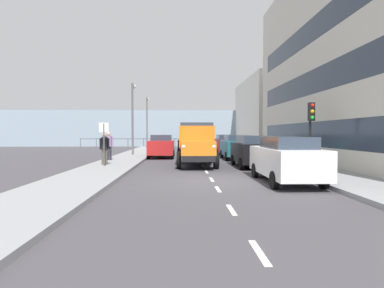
% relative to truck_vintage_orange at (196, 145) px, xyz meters
% --- Properties ---
extents(ground_plane, '(80.00, 80.00, 0.00)m').
position_rel_truck_vintage_orange_xyz_m(ground_plane, '(-0.36, -4.50, -1.18)').
color(ground_plane, '#423F44').
extents(sidewalk_left, '(2.70, 38.99, 0.15)m').
position_rel_truck_vintage_orange_xyz_m(sidewalk_left, '(-5.36, -4.50, -1.10)').
color(sidewalk_left, gray).
rests_on(sidewalk_left, ground_plane).
extents(sidewalk_right, '(2.70, 38.99, 0.15)m').
position_rel_truck_vintage_orange_xyz_m(sidewalk_right, '(4.63, -4.50, -1.10)').
color(sidewalk_right, gray).
rests_on(sidewalk_right, ground_plane).
extents(road_centreline_markings, '(0.12, 33.93, 0.01)m').
position_rel_truck_vintage_orange_xyz_m(road_centreline_markings, '(-0.36, -3.15, -1.17)').
color(road_centreline_markings, silver).
rests_on(road_centreline_markings, ground_plane).
extents(building_terrace, '(7.20, 22.10, 12.60)m').
position_rel_truck_vintage_orange_xyz_m(building_terrace, '(-10.29, -0.74, 5.12)').
color(building_terrace, beige).
rests_on(building_terrace, ground_plane).
extents(building_far_block, '(7.19, 13.70, 8.11)m').
position_rel_truck_vintage_orange_xyz_m(building_far_block, '(-10.30, -20.05, 2.88)').
color(building_far_block, silver).
rests_on(building_far_block, ground_plane).
extents(sea_horizon, '(80.00, 0.80, 5.00)m').
position_rel_truck_vintage_orange_xyz_m(sea_horizon, '(-0.36, -26.99, 1.32)').
color(sea_horizon, '#8C9EAD').
rests_on(sea_horizon, ground_plane).
extents(seawall_railing, '(28.08, 0.08, 1.20)m').
position_rel_truck_vintage_orange_xyz_m(seawall_railing, '(-0.36, -23.39, -0.26)').
color(seawall_railing, '#4C5156').
rests_on(seawall_railing, ground_plane).
extents(truck_vintage_orange, '(2.17, 5.64, 2.43)m').
position_rel_truck_vintage_orange_xyz_m(truck_vintage_orange, '(0.00, 0.00, 0.00)').
color(truck_vintage_orange, black).
rests_on(truck_vintage_orange, ground_plane).
extents(car_white_kerbside_near, '(1.84, 4.47, 1.72)m').
position_rel_truck_vintage_orange_xyz_m(car_white_kerbside_near, '(-3.05, 6.05, -0.28)').
color(car_white_kerbside_near, white).
rests_on(car_white_kerbside_near, ground_plane).
extents(car_black_kerbside_1, '(1.93, 4.01, 1.72)m').
position_rel_truck_vintage_orange_xyz_m(car_black_kerbside_1, '(-3.05, 0.57, -0.28)').
color(car_black_kerbside_1, black).
rests_on(car_black_kerbside_1, ground_plane).
extents(car_teal_kerbside_2, '(1.93, 4.12, 1.72)m').
position_rel_truck_vintage_orange_xyz_m(car_teal_kerbside_2, '(-3.05, -4.72, -0.28)').
color(car_teal_kerbside_2, '#1E6670').
rests_on(car_teal_kerbside_2, ground_plane).
extents(car_maroon_kerbside_3, '(1.92, 4.14, 1.72)m').
position_rel_truck_vintage_orange_xyz_m(car_maroon_kerbside_3, '(-3.05, -10.01, -0.28)').
color(car_maroon_kerbside_3, maroon).
rests_on(car_maroon_kerbside_3, ground_plane).
extents(car_red_oppositeside_0, '(1.91, 4.23, 1.72)m').
position_rel_truck_vintage_orange_xyz_m(car_red_oppositeside_0, '(2.33, -6.42, -0.28)').
color(car_red_oppositeside_0, '#B21E1E').
rests_on(car_red_oppositeside_0, ground_plane).
extents(pedestrian_near_railing, '(0.53, 0.34, 1.71)m').
position_rel_truck_vintage_orange_xyz_m(pedestrian_near_railing, '(4.99, 0.42, -0.02)').
color(pedestrian_near_railing, '#4C473D').
rests_on(pedestrian_near_railing, sidewalk_right).
extents(pedestrian_couple_a, '(0.53, 0.34, 1.77)m').
position_rel_truck_vintage_orange_xyz_m(pedestrian_couple_a, '(5.42, -2.58, 0.01)').
color(pedestrian_couple_a, black).
rests_on(pedestrian_couple_a, sidewalk_right).
extents(traffic_light_near, '(0.28, 0.41, 3.20)m').
position_rel_truck_vintage_orange_xyz_m(traffic_light_near, '(-5.52, 2.29, 1.29)').
color(traffic_light_near, black).
rests_on(traffic_light_near, sidewalk_left).
extents(lamp_post_promenade, '(0.32, 1.14, 5.64)m').
position_rel_truck_vintage_orange_xyz_m(lamp_post_promenade, '(4.68, -7.81, 2.39)').
color(lamp_post_promenade, '#59595B').
rests_on(lamp_post_promenade, sidewalk_right).
extents(lamp_post_far, '(0.32, 1.14, 5.90)m').
position_rel_truck_vintage_orange_xyz_m(lamp_post_far, '(4.82, -19.92, 2.52)').
color(lamp_post_far, '#59595B').
rests_on(lamp_post_far, sidewalk_right).
extents(street_sign, '(0.50, 0.07, 2.25)m').
position_rel_truck_vintage_orange_xyz_m(street_sign, '(4.85, 1.10, 0.50)').
color(street_sign, '#4C4C4C').
rests_on(street_sign, sidewalk_right).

